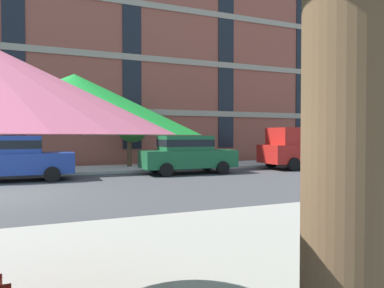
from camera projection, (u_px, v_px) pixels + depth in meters
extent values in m
cube|color=#B2ADA3|center=(11.00, 172.00, 16.41)|extent=(56.00, 3.60, 0.12)
cube|color=#934C3D|center=(21.00, 44.00, 23.80)|extent=(43.61, 12.00, 16.00)
cube|color=#9E937F|center=(14.00, 108.00, 18.33)|extent=(42.74, 0.08, 0.36)
cube|color=#9E937F|center=(14.00, 47.00, 18.25)|extent=(42.74, 0.08, 0.36)
cube|color=black|center=(13.00, 8.00, 18.21)|extent=(1.10, 0.06, 14.80)
cube|color=black|center=(132.00, 23.00, 20.59)|extent=(1.10, 0.06, 14.80)
cube|color=black|center=(226.00, 34.00, 22.96)|extent=(1.10, 0.06, 14.80)
cube|color=black|center=(303.00, 44.00, 25.33)|extent=(1.10, 0.06, 14.80)
cube|color=navy|center=(14.00, 163.00, 13.67)|extent=(4.40, 1.76, 0.80)
cube|color=navy|center=(10.00, 144.00, 13.60)|extent=(2.30, 1.55, 0.68)
cube|color=black|center=(10.00, 144.00, 13.60)|extent=(2.32, 1.57, 0.32)
cylinder|color=black|center=(52.00, 170.00, 15.01)|extent=(0.60, 0.22, 0.60)
cylinder|color=black|center=(52.00, 174.00, 13.39)|extent=(0.60, 0.22, 0.60)
cube|color=#195933|center=(188.00, 159.00, 16.45)|extent=(4.40, 1.76, 0.80)
cube|color=#195933|center=(185.00, 143.00, 16.38)|extent=(2.30, 1.55, 0.68)
cube|color=black|center=(185.00, 143.00, 16.38)|extent=(2.32, 1.57, 0.32)
cylinder|color=black|center=(207.00, 165.00, 17.80)|extent=(0.60, 0.22, 0.60)
cylinder|color=black|center=(223.00, 168.00, 16.17)|extent=(0.60, 0.22, 0.60)
cylinder|color=black|center=(155.00, 167.00, 16.76)|extent=(0.60, 0.22, 0.60)
cylinder|color=black|center=(166.00, 170.00, 15.13)|extent=(0.60, 0.22, 0.60)
cube|color=#B21E19|center=(306.00, 153.00, 19.08)|extent=(5.10, 1.90, 0.96)
cube|color=#B21E19|center=(290.00, 136.00, 18.64)|extent=(1.90, 1.75, 0.90)
cube|color=#B21E19|center=(341.00, 141.00, 20.01)|extent=(0.16, 1.75, 0.36)
cylinder|color=black|center=(317.00, 160.00, 20.57)|extent=(0.68, 0.22, 0.68)
cylinder|color=black|center=(342.00, 162.00, 18.82)|extent=(0.68, 0.22, 0.68)
cylinder|color=black|center=(271.00, 162.00, 19.37)|extent=(0.68, 0.22, 0.68)
cylinder|color=black|center=(294.00, 164.00, 17.61)|extent=(0.68, 0.22, 0.68)
cylinder|color=black|center=(369.00, 159.00, 22.07)|extent=(0.60, 0.22, 0.60)
cylinder|color=#4C3823|center=(129.00, 153.00, 19.01)|extent=(0.25, 0.25, 1.73)
sphere|color=#236023|center=(132.00, 125.00, 18.91)|extent=(1.83, 1.83, 1.83)
sphere|color=#236023|center=(133.00, 115.00, 19.28)|extent=(1.35, 1.35, 1.35)
sphere|color=#236023|center=(129.00, 121.00, 19.01)|extent=(1.47, 1.47, 1.47)
cone|color=green|center=(74.00, 105.00, 2.43)|extent=(1.77, 1.77, 0.42)
cone|color=red|center=(6.00, 111.00, 3.04)|extent=(1.77, 1.77, 0.42)
cylinder|color=brown|center=(345.00, 77.00, 2.41)|extent=(0.58, 0.58, 4.38)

